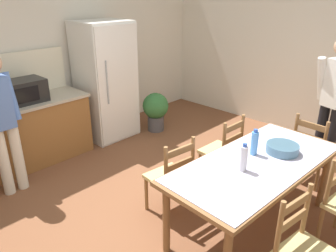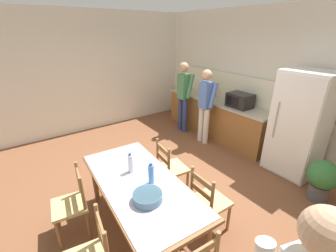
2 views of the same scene
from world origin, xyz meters
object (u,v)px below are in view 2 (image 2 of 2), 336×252
microwave (240,100)px  person_at_sink (183,94)px  person_at_counter (205,103)px  chair_side_near_left (72,204)px  serving_bowl (148,196)px  dining_table (140,187)px  bottle_off_centre (151,174)px  chair_side_far_right (208,201)px  paper_bag (207,90)px  refrigerator (299,125)px  potted_plant (323,178)px  bottle_near_centre (131,163)px  chair_side_far_left (171,168)px

microwave → person_at_sink: person_at_sink is taller
person_at_counter → chair_side_near_left: bearing=-163.7°
serving_bowl → dining_table: bearing=165.7°
bottle_off_centre → chair_side_far_right: bottle_off_centre is taller
dining_table → chair_side_near_left: (-0.48, -0.71, -0.24)m
paper_bag → person_at_counter: size_ratio=0.21×
refrigerator → person_at_sink: bearing=-169.5°
paper_bag → person_at_sink: bearing=-123.1°
refrigerator → potted_plant: (0.67, -0.43, -0.54)m
person_at_counter → microwave: bearing=-44.6°
dining_table → person_at_counter: size_ratio=1.19×
dining_table → bottle_near_centre: bearing=176.7°
chair_side_far_left → person_at_sink: 2.52m
potted_plant → chair_side_near_left: bearing=-115.9°
microwave → serving_bowl: (1.22, -3.04, -0.23)m
serving_bowl → bottle_near_centre: bearing=170.3°
chair_side_near_left → chair_side_far_right: bearing=64.1°
bottle_near_centre → bottle_off_centre: 0.36m
bottle_off_centre → person_at_sink: bearing=134.2°
refrigerator → chair_side_far_left: bearing=-110.3°
dining_table → person_at_sink: (-2.18, 2.45, 0.30)m
chair_side_far_right → bottle_off_centre: bearing=60.0°
serving_bowl → person_at_sink: (-2.52, 2.54, 0.16)m
refrigerator → microwave: (-1.29, 0.02, 0.12)m
potted_plant → bottle_near_centre: bearing=-118.0°
dining_table → microwave: bearing=106.6°
refrigerator → serving_bowl: (-0.07, -3.02, -0.11)m
chair_side_far_left → chair_side_near_left: same height
paper_bag → dining_table: size_ratio=0.18×
chair_side_far_right → microwave: bearing=-56.8°
bottle_off_centre → person_at_sink: (-2.28, 2.35, 0.09)m
person_at_sink → potted_plant: person_at_sink is taller
chair_side_near_left → chair_side_far_right: same height
refrigerator → bottle_near_centre: size_ratio=6.86×
person_at_counter → chair_side_far_right: bearing=-132.7°
paper_bag → bottle_near_centre: size_ratio=1.33×
chair_side_far_left → chair_side_near_left: size_ratio=1.00×
dining_table → bottle_off_centre: size_ratio=7.38×
chair_side_near_left → person_at_sink: (-1.70, 3.16, 0.54)m
microwave → bottle_off_centre: size_ratio=1.85×
dining_table → chair_side_far_left: bearing=117.7°
paper_bag → potted_plant: paper_bag is taller
microwave → chair_side_far_left: size_ratio=0.55×
refrigerator → person_at_sink: refrigerator is taller
chair_side_near_left → potted_plant: 3.57m
chair_side_near_left → serving_bowl: bearing=45.6°
bottle_off_centre → serving_bowl: size_ratio=0.84×
bottle_near_centre → person_at_sink: 3.12m
refrigerator → person_at_sink: 2.63m
person_at_sink → bottle_near_centre: bearing=-141.6°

